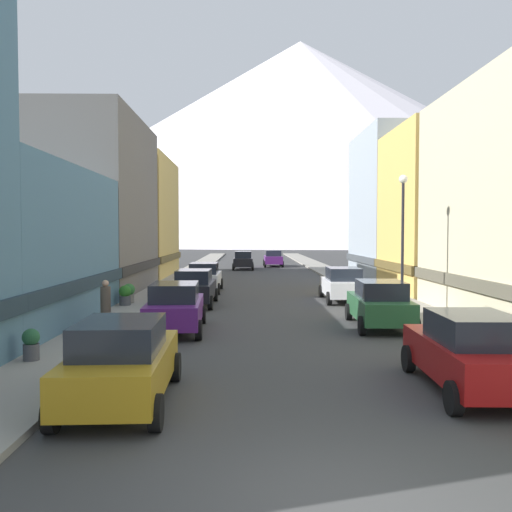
# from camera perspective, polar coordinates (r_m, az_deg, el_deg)

# --- Properties ---
(ground_plane) EXTENTS (400.00, 400.00, 0.00)m
(ground_plane) POSITION_cam_1_polar(r_m,az_deg,el_deg) (7.74, 8.92, -24.90)
(ground_plane) COLOR #3A3A3A
(sidewalk_left) EXTENTS (2.50, 100.00, 0.15)m
(sidewalk_left) POSITION_cam_1_polar(r_m,az_deg,el_deg) (42.22, -7.82, -2.34)
(sidewalk_left) COLOR gray
(sidewalk_left) RESTS_ON ground
(sidewalk_right) EXTENTS (2.50, 100.00, 0.15)m
(sidewalk_right) POSITION_cam_1_polar(r_m,az_deg,el_deg) (42.58, 9.14, -2.30)
(sidewalk_right) COLOR gray
(sidewalk_right) RESTS_ON ground
(storefront_left_2) EXTENTS (7.24, 11.39, 10.35)m
(storefront_left_2) POSITION_cam_1_polar(r_m,az_deg,el_deg) (33.65, -17.89, 4.77)
(storefront_left_2) COLOR #66605B
(storefront_left_2) RESTS_ON ground
(storefront_left_3) EXTENTS (8.81, 11.09, 9.62)m
(storefront_left_3) POSITION_cam_1_polar(r_m,az_deg,el_deg) (45.23, -14.47, 3.72)
(storefront_left_3) COLOR #D8B259
(storefront_left_3) RESTS_ON ground
(storefront_right_2) EXTENTS (9.14, 8.09, 9.77)m
(storefront_right_2) POSITION_cam_1_polar(r_m,az_deg,el_deg) (34.35, 21.57, 4.19)
(storefront_right_2) COLOR #D8B259
(storefront_right_2) RESTS_ON ground
(storefront_right_3) EXTENTS (9.74, 9.96, 11.27)m
(storefront_right_3) POSITION_cam_1_polar(r_m,az_deg,el_deg) (43.05, 17.28, 4.84)
(storefront_right_3) COLOR #99A5B2
(storefront_right_3) RESTS_ON ground
(car_left_0) EXTENTS (2.17, 4.45, 1.78)m
(car_left_0) POSITION_cam_1_polar(r_m,az_deg,el_deg) (11.64, -14.07, -10.81)
(car_left_0) COLOR #B28419
(car_left_0) RESTS_ON ground
(car_left_1) EXTENTS (2.22, 4.47, 1.78)m
(car_left_1) POSITION_cam_1_polar(r_m,az_deg,el_deg) (19.59, -8.59, -5.39)
(car_left_1) COLOR #591E72
(car_left_1) RESTS_ON ground
(car_left_2) EXTENTS (2.11, 4.42, 1.78)m
(car_left_2) POSITION_cam_1_polar(r_m,az_deg,el_deg) (26.57, -6.57, -3.33)
(car_left_2) COLOR black
(car_left_2) RESTS_ON ground
(car_left_3) EXTENTS (2.09, 4.41, 1.78)m
(car_left_3) POSITION_cam_1_polar(r_m,az_deg,el_deg) (32.69, -5.51, -2.25)
(car_left_3) COLOR silver
(car_left_3) RESTS_ON ground
(car_right_0) EXTENTS (2.19, 4.46, 1.78)m
(car_right_0) POSITION_cam_1_polar(r_m,az_deg,el_deg) (13.08, 21.85, -9.44)
(car_right_0) COLOR #9E1111
(car_right_0) RESTS_ON ground
(car_right_1) EXTENTS (2.24, 4.48, 1.78)m
(car_right_1) POSITION_cam_1_polar(r_m,az_deg,el_deg) (20.78, 13.03, -4.98)
(car_right_1) COLOR #265933
(car_right_1) RESTS_ON ground
(car_right_2) EXTENTS (2.14, 4.44, 1.78)m
(car_right_2) POSITION_cam_1_polar(r_m,az_deg,el_deg) (28.38, 9.22, -2.98)
(car_right_2) COLOR silver
(car_right_2) RESTS_ON ground
(car_driving_0) EXTENTS (2.06, 4.40, 1.78)m
(car_driving_0) POSITION_cam_1_polar(r_m,az_deg,el_deg) (57.61, 1.84, -0.23)
(car_driving_0) COLOR #591E72
(car_driving_0) RESTS_ON ground
(car_driving_1) EXTENTS (2.06, 4.40, 1.78)m
(car_driving_1) POSITION_cam_1_polar(r_m,az_deg,el_deg) (53.01, -1.38, -0.46)
(car_driving_1) COLOR black
(car_driving_1) RESTS_ON ground
(trash_bin_right) EXTENTS (0.59, 0.59, 0.98)m
(trash_bin_right) POSITION_cam_1_polar(r_m,az_deg,el_deg) (17.04, 25.61, -7.64)
(trash_bin_right) COLOR #4C5156
(trash_bin_right) RESTS_ON sidewalk_right
(potted_plant_0) EXTENTS (0.46, 0.46, 0.85)m
(potted_plant_0) POSITION_cam_1_polar(r_m,az_deg,el_deg) (15.74, -22.82, -8.59)
(potted_plant_0) COLOR #4C4C51
(potted_plant_0) RESTS_ON sidewalk_left
(potted_plant_1) EXTENTS (0.58, 0.58, 0.94)m
(potted_plant_1) POSITION_cam_1_polar(r_m,az_deg,el_deg) (27.05, -13.35, -3.79)
(potted_plant_1) COLOR gray
(potted_plant_1) RESTS_ON sidewalk_left
(potted_plant_2) EXTENTS (0.57, 0.57, 0.94)m
(potted_plant_2) POSITION_cam_1_polar(r_m,az_deg,el_deg) (26.21, -13.76, -4.05)
(potted_plant_2) COLOR #4C4C51
(potted_plant_2) RESTS_ON sidewalk_left
(pedestrian_0) EXTENTS (0.36, 0.36, 1.75)m
(pedestrian_0) POSITION_cam_1_polar(r_m,az_deg,el_deg) (19.90, -15.70, -5.15)
(pedestrian_0) COLOR brown
(pedestrian_0) RESTS_ON sidewalk_left
(streetlamp_right) EXTENTS (0.36, 0.36, 5.86)m
(streetlamp_right) POSITION_cam_1_polar(r_m,az_deg,el_deg) (23.38, 15.35, 3.39)
(streetlamp_right) COLOR black
(streetlamp_right) RESTS_ON sidewalk_right
(mountain_backdrop) EXTENTS (305.67, 305.67, 98.03)m
(mountain_backdrop) POSITION_cam_1_polar(r_m,az_deg,el_deg) (271.90, 4.72, 12.02)
(mountain_backdrop) COLOR silver
(mountain_backdrop) RESTS_ON ground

